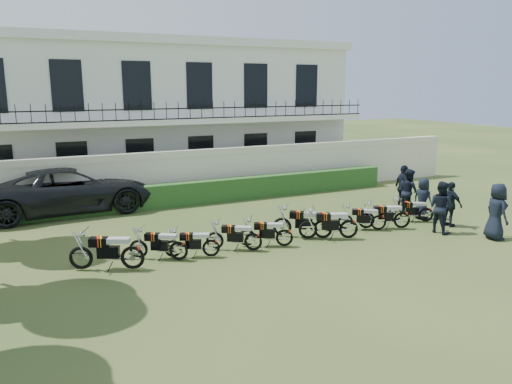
# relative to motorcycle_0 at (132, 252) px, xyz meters

# --- Properties ---
(ground) EXTENTS (100.00, 100.00, 0.00)m
(ground) POSITION_rel_motorcycle_0_xyz_m (4.04, -0.29, -0.53)
(ground) COLOR #2C461C
(ground) RESTS_ON ground
(perimeter_wall) EXTENTS (30.00, 0.35, 2.30)m
(perimeter_wall) POSITION_rel_motorcycle_0_xyz_m (4.04, 7.71, 0.64)
(perimeter_wall) COLOR beige
(perimeter_wall) RESTS_ON ground
(hedge) EXTENTS (18.00, 0.60, 1.00)m
(hedge) POSITION_rel_motorcycle_0_xyz_m (5.04, 6.91, -0.03)
(hedge) COLOR #19471C
(hedge) RESTS_ON ground
(building) EXTENTS (20.40, 9.60, 7.40)m
(building) POSITION_rel_motorcycle_0_xyz_m (4.04, 13.67, 3.18)
(building) COLOR white
(building) RESTS_ON ground
(motorcycle_0) EXTENTS (1.97, 1.04, 1.16)m
(motorcycle_0) POSITION_rel_motorcycle_0_xyz_m (0.00, 0.00, 0.00)
(motorcycle_0) COLOR black
(motorcycle_0) RESTS_ON ground
(motorcycle_1) EXTENTS (1.56, 1.07, 0.99)m
(motorcycle_1) POSITION_rel_motorcycle_0_xyz_m (1.39, 0.17, -0.08)
(motorcycle_1) COLOR black
(motorcycle_1) RESTS_ON ground
(motorcycle_2) EXTENTS (1.58, 0.79, 0.92)m
(motorcycle_2) POSITION_rel_motorcycle_0_xyz_m (2.37, 0.05, -0.11)
(motorcycle_2) COLOR black
(motorcycle_2) RESTS_ON ground
(motorcycle_3) EXTENTS (1.57, 1.01, 0.97)m
(motorcycle_3) POSITION_rel_motorcycle_0_xyz_m (3.76, 0.00, -0.08)
(motorcycle_3) COLOR black
(motorcycle_3) RESTS_ON ground
(motorcycle_4) EXTENTS (1.61, 0.90, 0.96)m
(motorcycle_4) POSITION_rel_motorcycle_0_xyz_m (4.85, -0.04, -0.09)
(motorcycle_4) COLOR black
(motorcycle_4) RESTS_ON ground
(motorcycle_5) EXTENTS (1.68, 1.31, 1.11)m
(motorcycle_5) POSITION_rel_motorcycle_0_xyz_m (6.43, 0.14, -0.02)
(motorcycle_5) COLOR black
(motorcycle_5) RESTS_ON ground
(motorcycle_6) EXTENTS (1.90, 0.96, 1.10)m
(motorcycle_6) POSITION_rel_motorcycle_0_xyz_m (7.21, -0.25, -0.02)
(motorcycle_6) COLOR black
(motorcycle_6) RESTS_ON ground
(motorcycle_7) EXTENTS (1.51, 0.96, 0.94)m
(motorcycle_7) POSITION_rel_motorcycle_0_xyz_m (8.79, 0.11, -0.10)
(motorcycle_7) COLOR black
(motorcycle_7) RESTS_ON ground
(motorcycle_8) EXTENTS (1.75, 0.93, 1.03)m
(motorcycle_8) POSITION_rel_motorcycle_0_xyz_m (9.70, -0.08, -0.06)
(motorcycle_8) COLOR black
(motorcycle_8) RESTS_ON ground
(motorcycle_9) EXTENTS (1.52, 0.93, 0.93)m
(motorcycle_9) POSITION_rel_motorcycle_0_xyz_m (11.16, 0.22, -0.10)
(motorcycle_9) COLOR black
(motorcycle_9) RESTS_ON ground
(suv) EXTENTS (7.06, 3.56, 1.91)m
(suv) POSITION_rel_motorcycle_0_xyz_m (-0.88, 7.79, 0.42)
(suv) COLOR black
(suv) RESTS_ON ground
(officer_0) EXTENTS (0.84, 1.07, 1.92)m
(officer_0) POSITION_rel_motorcycle_0_xyz_m (11.67, -2.40, 0.43)
(officer_0) COLOR black
(officer_0) RESTS_ON ground
(officer_1) EXTENTS (0.85, 1.01, 1.85)m
(officer_1) POSITION_rel_motorcycle_0_xyz_m (10.58, -1.01, 0.39)
(officer_1) COLOR black
(officer_1) RESTS_ON ground
(officer_2) EXTENTS (0.50, 1.01, 1.67)m
(officer_2) POSITION_rel_motorcycle_0_xyz_m (11.50, -0.59, 0.30)
(officer_2) COLOR black
(officer_2) RESTS_ON ground
(officer_3) EXTENTS (0.69, 0.89, 1.61)m
(officer_3) POSITION_rel_motorcycle_0_xyz_m (11.38, 0.68, 0.27)
(officer_3) COLOR black
(officer_3) RESTS_ON ground
(officer_4) EXTENTS (0.84, 1.00, 1.84)m
(officer_4) POSITION_rel_motorcycle_0_xyz_m (11.44, 1.52, 0.39)
(officer_4) COLOR black
(officer_4) RESTS_ON ground
(officer_5) EXTENTS (0.69, 1.18, 1.89)m
(officer_5) POSITION_rel_motorcycle_0_xyz_m (11.70, 2.14, 0.41)
(officer_5) COLOR black
(officer_5) RESTS_ON ground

